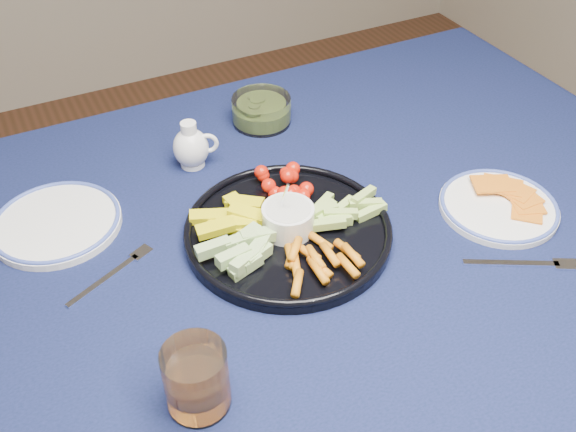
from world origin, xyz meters
name	(u,v)px	position (x,y,z in m)	size (l,w,h in m)	color
dining_table	(251,301)	(0.00, 0.00, 0.66)	(1.67, 1.07, 0.75)	#4A2818
crudite_platter	(287,228)	(0.08, 0.03, 0.77)	(0.33, 0.33, 0.11)	black
creamer_pitcher	(191,147)	(0.01, 0.28, 0.79)	(0.08, 0.07, 0.09)	white
pickle_bowl	(262,111)	(0.19, 0.36, 0.77)	(0.12, 0.12, 0.05)	white
cheese_plate	(499,205)	(0.43, -0.07, 0.76)	(0.20, 0.20, 0.02)	white
juice_tumbler	(197,382)	(-0.15, -0.20, 0.79)	(0.08, 0.08, 0.09)	white
fork_left	(117,270)	(-0.19, 0.07, 0.75)	(0.15, 0.08, 0.00)	white
fork_right	(530,264)	(0.38, -0.20, 0.75)	(0.16, 0.10, 0.00)	white
side_plate_extra	(56,222)	(-0.25, 0.22, 0.75)	(0.21, 0.21, 0.02)	white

